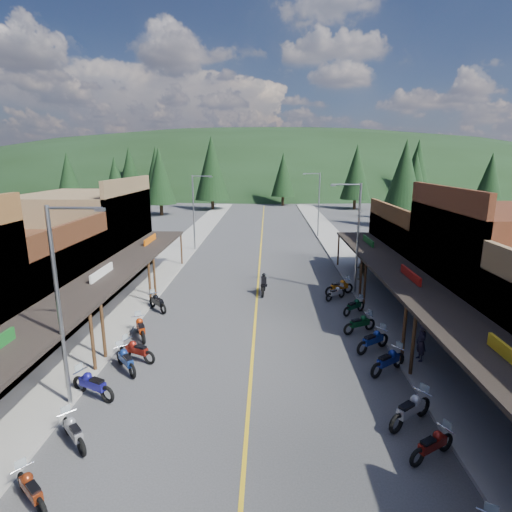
# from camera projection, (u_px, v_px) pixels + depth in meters

# --- Properties ---
(ground) EXTENTS (220.00, 220.00, 0.00)m
(ground) POSITION_uv_depth(u_px,v_px,m) (254.00, 341.00, 21.55)
(ground) COLOR #38383A
(ground) RESTS_ON ground
(centerline) EXTENTS (0.15, 90.00, 0.01)m
(centerline) POSITION_uv_depth(u_px,v_px,m) (260.00, 255.00, 40.98)
(centerline) COLOR gold
(centerline) RESTS_ON ground
(sidewalk_west) EXTENTS (3.40, 94.00, 0.15)m
(sidewalk_west) POSITION_uv_depth(u_px,v_px,m) (176.00, 254.00, 41.20)
(sidewalk_west) COLOR gray
(sidewalk_west) RESTS_ON ground
(sidewalk_east) EXTENTS (3.40, 94.00, 0.15)m
(sidewalk_east) POSITION_uv_depth(u_px,v_px,m) (345.00, 255.00, 40.73)
(sidewalk_east) COLOR gray
(sidewalk_east) RESTS_ON ground
(shop_west_2) EXTENTS (10.90, 9.00, 6.20)m
(shop_west_2) POSITION_uv_depth(u_px,v_px,m) (16.00, 285.00, 22.98)
(shop_west_2) COLOR #3F2111
(shop_west_2) RESTS_ON ground
(shop_west_3) EXTENTS (10.90, 10.20, 8.20)m
(shop_west_3) POSITION_uv_depth(u_px,v_px,m) (87.00, 237.00, 32.08)
(shop_west_3) COLOR brown
(shop_west_3) RESTS_ON ground
(shop_east_2) EXTENTS (10.90, 9.00, 8.20)m
(shop_east_2) POSITION_uv_depth(u_px,v_px,m) (504.00, 272.00, 22.00)
(shop_east_2) COLOR #562B19
(shop_east_2) RESTS_ON ground
(shop_east_3) EXTENTS (10.90, 10.20, 6.20)m
(shop_east_3) POSITION_uv_depth(u_px,v_px,m) (432.00, 251.00, 31.56)
(shop_east_3) COLOR #4C2D16
(shop_east_3) RESTS_ON ground
(streetlight_0) EXTENTS (2.16, 0.18, 8.00)m
(streetlight_0) POSITION_uv_depth(u_px,v_px,m) (62.00, 300.00, 14.86)
(streetlight_0) COLOR gray
(streetlight_0) RESTS_ON ground
(streetlight_1) EXTENTS (2.16, 0.18, 8.00)m
(streetlight_1) POSITION_uv_depth(u_px,v_px,m) (195.00, 209.00, 42.07)
(streetlight_1) COLOR gray
(streetlight_1) RESTS_ON ground
(streetlight_2) EXTENTS (2.16, 0.18, 8.00)m
(streetlight_2) POSITION_uv_depth(u_px,v_px,m) (356.00, 234.00, 28.08)
(streetlight_2) COLOR gray
(streetlight_2) RESTS_ON ground
(streetlight_3) EXTENTS (2.16, 0.18, 8.00)m
(streetlight_3) POSITION_uv_depth(u_px,v_px,m) (318.00, 202.00, 49.46)
(streetlight_3) COLOR gray
(streetlight_3) RESTS_ON ground
(ridge_hill) EXTENTS (310.00, 140.00, 60.00)m
(ridge_hill) POSITION_uv_depth(u_px,v_px,m) (266.00, 185.00, 152.71)
(ridge_hill) COLOR black
(ridge_hill) RESTS_ON ground
(pine_0) EXTENTS (5.04, 5.04, 11.00)m
(pine_0) POSITION_uv_depth(u_px,v_px,m) (68.00, 175.00, 81.36)
(pine_0) COLOR black
(pine_0) RESTS_ON ground
(pine_1) EXTENTS (5.88, 5.88, 12.50)m
(pine_1) POSITION_uv_depth(u_px,v_px,m) (156.00, 170.00, 88.52)
(pine_1) COLOR black
(pine_1) RESTS_ON ground
(pine_2) EXTENTS (6.72, 6.72, 14.00)m
(pine_2) POSITION_uv_depth(u_px,v_px,m) (212.00, 168.00, 76.30)
(pine_2) COLOR black
(pine_2) RESTS_ON ground
(pine_3) EXTENTS (5.04, 5.04, 11.00)m
(pine_3) POSITION_uv_depth(u_px,v_px,m) (283.00, 175.00, 84.04)
(pine_3) COLOR black
(pine_3) RESTS_ON ground
(pine_4) EXTENTS (5.88, 5.88, 12.50)m
(pine_4) POSITION_uv_depth(u_px,v_px,m) (356.00, 172.00, 77.65)
(pine_4) COLOR black
(pine_4) RESTS_ON ground
(pine_5) EXTENTS (6.72, 6.72, 14.00)m
(pine_5) POSITION_uv_depth(u_px,v_px,m) (417.00, 167.00, 88.69)
(pine_5) COLOR black
(pine_5) RESTS_ON ground
(pine_6) EXTENTS (5.04, 5.04, 11.00)m
(pine_6) POSITION_uv_depth(u_px,v_px,m) (490.00, 175.00, 80.94)
(pine_6) COLOR black
(pine_6) RESTS_ON ground
(pine_7) EXTENTS (5.88, 5.88, 12.50)m
(pine_7) POSITION_uv_depth(u_px,v_px,m) (130.00, 170.00, 94.57)
(pine_7) COLOR black
(pine_7) RESTS_ON ground
(pine_8) EXTENTS (4.48, 4.48, 10.00)m
(pine_8) POSITION_uv_depth(u_px,v_px,m) (116.00, 184.00, 59.61)
(pine_8) COLOR black
(pine_8) RESTS_ON ground
(pine_9) EXTENTS (4.93, 4.93, 10.80)m
(pine_9) POSITION_uv_depth(u_px,v_px,m) (415.00, 180.00, 63.11)
(pine_9) COLOR black
(pine_9) RESTS_ON ground
(pine_10) EXTENTS (5.38, 5.38, 11.60)m
(pine_10) POSITION_uv_depth(u_px,v_px,m) (160.00, 176.00, 69.03)
(pine_10) COLOR black
(pine_10) RESTS_ON ground
(pine_11) EXTENTS (5.82, 5.82, 12.40)m
(pine_11) POSITION_uv_depth(u_px,v_px,m) (404.00, 177.00, 56.23)
(pine_11) COLOR black
(pine_11) RESTS_ON ground
(bike_west_3) EXTENTS (1.89, 1.73, 1.10)m
(bike_west_3) POSITION_uv_depth(u_px,v_px,m) (31.00, 488.00, 11.23)
(bike_west_3) COLOR maroon
(bike_west_3) RESTS_ON ground
(bike_west_4) EXTENTS (1.87, 1.90, 1.14)m
(bike_west_4) POSITION_uv_depth(u_px,v_px,m) (73.00, 430.00, 13.61)
(bike_west_4) COLOR gray
(bike_west_4) RESTS_ON ground
(bike_west_5) EXTENTS (2.36, 1.67, 1.29)m
(bike_west_5) POSITION_uv_depth(u_px,v_px,m) (93.00, 383.00, 16.33)
(bike_west_5) COLOR navy
(bike_west_5) RESTS_ON ground
(bike_west_6) EXTENTS (1.92, 2.11, 1.23)m
(bike_west_6) POSITION_uv_depth(u_px,v_px,m) (126.00, 359.00, 18.37)
(bike_west_6) COLOR navy
(bike_west_6) RESTS_ON ground
(bike_west_7) EXTENTS (2.22, 1.54, 1.21)m
(bike_west_7) POSITION_uv_depth(u_px,v_px,m) (137.00, 349.00, 19.33)
(bike_west_7) COLOR maroon
(bike_west_7) RESTS_ON ground
(bike_west_8) EXTENTS (1.67, 2.35, 1.29)m
(bike_west_8) POSITION_uv_depth(u_px,v_px,m) (141.00, 327.00, 21.81)
(bike_west_8) COLOR #B8350D
(bike_west_8) RESTS_ON ground
(bike_west_9) EXTENTS (1.97, 2.11, 1.24)m
(bike_west_9) POSITION_uv_depth(u_px,v_px,m) (158.00, 302.00, 25.80)
(bike_west_9) COLOR black
(bike_west_9) RESTS_ON ground
(bike_east_4) EXTENTS (2.05, 1.60, 1.14)m
(bike_east_4) POSITION_uv_depth(u_px,v_px,m) (433.00, 444.00, 12.97)
(bike_east_4) COLOR maroon
(bike_east_4) RESTS_ON ground
(bike_east_5) EXTENTS (2.34, 2.05, 1.34)m
(bike_east_5) POSITION_uv_depth(u_px,v_px,m) (411.00, 408.00, 14.65)
(bike_east_5) COLOR #A5A4AA
(bike_east_5) RESTS_ON ground
(bike_east_6) EXTENTS (2.26, 1.96, 1.29)m
(bike_east_6) POSITION_uv_depth(u_px,v_px,m) (388.00, 360.00, 18.24)
(bike_east_6) COLOR navy
(bike_east_6) RESTS_ON ground
(bike_east_7) EXTENTS (2.24, 1.91, 1.27)m
(bike_east_7) POSITION_uv_depth(u_px,v_px,m) (373.00, 339.00, 20.35)
(bike_east_7) COLOR navy
(bike_east_7) RESTS_ON ground
(bike_east_8) EXTENTS (2.21, 1.59, 1.21)m
(bike_east_8) POSITION_uv_depth(u_px,v_px,m) (360.00, 323.00, 22.51)
(bike_east_8) COLOR #0E4821
(bike_east_8) RESTS_ON ground
(bike_east_9) EXTENTS (1.94, 1.80, 1.14)m
(bike_east_9) POSITION_uv_depth(u_px,v_px,m) (354.00, 305.00, 25.27)
(bike_east_9) COLOR #0C3F22
(bike_east_9) RESTS_ON ground
(bike_east_10) EXTENTS (1.85, 1.68, 1.07)m
(bike_east_10) POSITION_uv_depth(u_px,v_px,m) (336.00, 292.00, 27.86)
(bike_east_10) COLOR #AEAEB4
(bike_east_10) RESTS_ON ground
(bike_east_11) EXTENTS (2.43, 1.76, 1.34)m
(bike_east_11) POSITION_uv_depth(u_px,v_px,m) (339.00, 286.00, 28.78)
(bike_east_11) COLOR #BF630D
(bike_east_11) RESTS_ON ground
(rider_on_bike) EXTENTS (0.89, 2.22, 1.65)m
(rider_on_bike) POSITION_uv_depth(u_px,v_px,m) (264.00, 285.00, 29.02)
(rider_on_bike) COLOR black
(rider_on_bike) RESTS_ON ground
(pedestrian_east_a) EXTENTS (0.48, 0.70, 1.85)m
(pedestrian_east_a) POSITION_uv_depth(u_px,v_px,m) (421.00, 342.00, 19.03)
(pedestrian_east_a) COLOR #272132
(pedestrian_east_a) RESTS_ON sidewalk_east
(pedestrian_east_b) EXTENTS (0.94, 0.58, 1.87)m
(pedestrian_east_b) POSITION_uv_depth(u_px,v_px,m) (361.00, 268.00, 32.00)
(pedestrian_east_b) COLOR #4D4430
(pedestrian_east_b) RESTS_ON sidewalk_east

